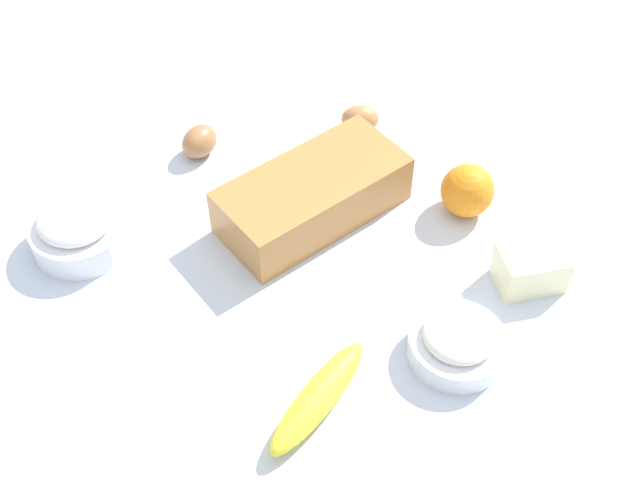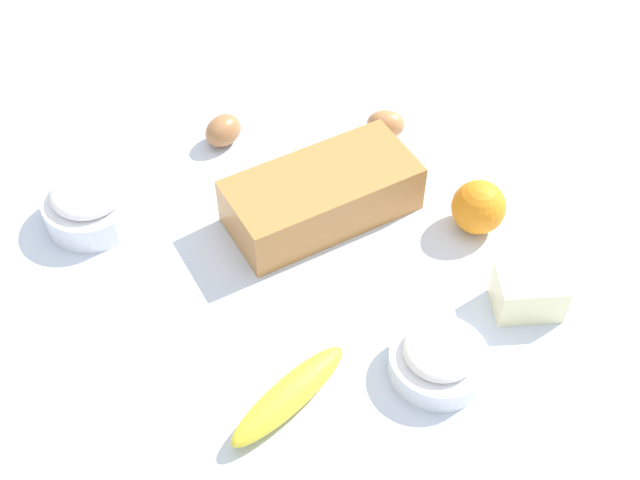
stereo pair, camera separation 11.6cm
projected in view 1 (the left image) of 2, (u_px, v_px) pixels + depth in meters
The scene contains 9 objects.
ground_plane at pixel (320, 263), 1.19m from camera, with size 2.40×2.40×0.02m, color silver.
loaf_pan at pixel (313, 195), 1.21m from camera, with size 0.30×0.18×0.08m.
flour_bowl at pixel (458, 342), 1.06m from camera, with size 0.13×0.13×0.06m.
sugar_bowl at pixel (78, 229), 1.18m from camera, with size 0.14×0.14×0.07m.
banana at pixel (318, 397), 1.01m from camera, with size 0.19×0.04×0.04m, color yellow.
orange_fruit at pixel (467, 191), 1.22m from camera, with size 0.08×0.08×0.08m, color orange.
butter_block at pixel (531, 268), 1.14m from camera, with size 0.09×0.06×0.06m, color #F4EDB2.
egg_near_butter at pixel (360, 119), 1.36m from camera, with size 0.05×0.05×0.06m, color #B77C4B.
egg_beside_bowl at pixel (199, 141), 1.32m from camera, with size 0.05×0.05×0.07m, color #A36D42.
Camera 1 is at (0.35, 0.68, 0.91)m, focal length 46.32 mm.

